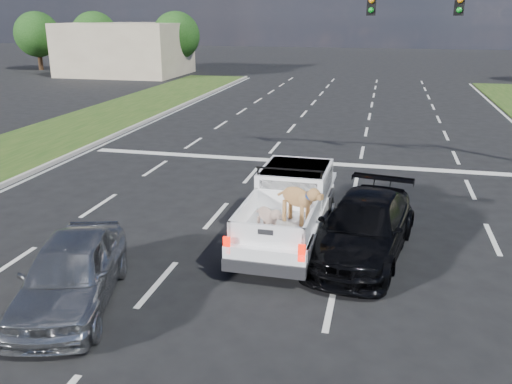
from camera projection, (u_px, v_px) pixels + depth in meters
ground at (241, 294)px, 10.57m from camera, size 160.00×160.00×0.00m
road_markings at (296, 191)px, 16.63m from camera, size 17.75×60.00×0.01m
curb_left at (25, 175)px, 18.06m from camera, size 0.15×60.00×0.14m
building_left at (126, 49)px, 47.50m from camera, size 10.00×8.00×4.40m
tree_far_a at (37, 34)px, 51.19m from camera, size 4.20×4.20×5.40m
tree_far_b at (95, 35)px, 49.88m from camera, size 4.20×4.20×5.40m
tree_far_c at (176, 36)px, 48.13m from camera, size 4.20×4.20×5.40m
pickup_truck at (289, 207)px, 12.86m from camera, size 1.87×4.76×1.77m
silver_sedan at (71, 273)px, 9.98m from camera, size 2.57×4.16×1.32m
black_coupe at (363, 228)px, 12.07m from camera, size 2.59×4.78×1.31m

